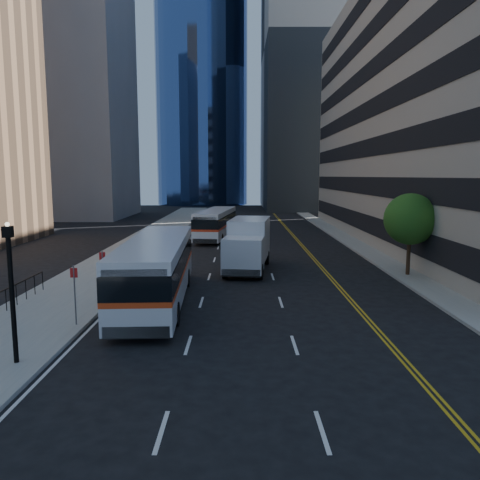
{
  "coord_description": "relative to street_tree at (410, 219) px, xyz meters",
  "views": [
    {
      "loc": [
        -1.54,
        -20.86,
        6.31
      ],
      "look_at": [
        -1.56,
        4.64,
        2.8
      ],
      "focal_mm": 35.0,
      "sensor_mm": 36.0,
      "label": 1
    }
  ],
  "objects": [
    {
      "name": "ground",
      "position": [
        -9.0,
        -8.0,
        -3.64
      ],
      "size": [
        160.0,
        160.0,
        0.0
      ],
      "primitive_type": "plane",
      "color": "black",
      "rests_on": "ground"
    },
    {
      "name": "sidewalk_west",
      "position": [
        -19.5,
        17.0,
        -3.57
      ],
      "size": [
        5.0,
        90.0,
        0.15
      ],
      "primitive_type": "cube",
      "color": "gray",
      "rests_on": "ground"
    },
    {
      "name": "sidewalk_east",
      "position": [
        -0.0,
        17.0,
        -3.57
      ],
      "size": [
        2.0,
        90.0,
        0.15
      ],
      "primitive_type": "cube",
      "color": "gray",
      "rests_on": "ground"
    },
    {
      "name": "office_tower_north",
      "position": [
        9.0,
        64.0,
        26.36
      ],
      "size": [
        30.0,
        28.0,
        60.0
      ],
      "primitive_type": "cube",
      "color": "gray",
      "rests_on": "ground"
    },
    {
      "name": "glass_tower",
      "position": [
        -19.0,
        77.0,
        36.36
      ],
      "size": [
        20.0,
        20.0,
        80.0
      ],
      "primitive_type": "cylinder",
      "color": "navy",
      "rests_on": "ground"
    },
    {
      "name": "midrise_west",
      "position": [
        -37.0,
        44.0,
        13.86
      ],
      "size": [
        18.0,
        18.0,
        35.0
      ],
      "primitive_type": "cube",
      "color": "gray",
      "rests_on": "ground"
    },
    {
      "name": "street_tree",
      "position": [
        0.0,
        0.0,
        0.0
      ],
      "size": [
        3.2,
        3.2,
        5.1
      ],
      "color": "#332114",
      "rests_on": "sidewalk_east"
    },
    {
      "name": "lamp_post",
      "position": [
        -18.0,
        -14.0,
        -0.92
      ],
      "size": [
        0.28,
        0.28,
        4.56
      ],
      "color": "black",
      "rests_on": "sidewalk_west"
    },
    {
      "name": "bus_front",
      "position": [
        -14.68,
        -6.08,
        -1.89
      ],
      "size": [
        3.28,
        12.53,
        3.2
      ],
      "rotation": [
        0.0,
        0.0,
        0.05
      ],
      "color": "silver",
      "rests_on": "ground"
    },
    {
      "name": "bus_rear",
      "position": [
        -13.0,
        18.02,
        -2.05
      ],
      "size": [
        3.86,
        11.5,
        2.91
      ],
      "rotation": [
        0.0,
        0.0,
        -0.13
      ],
      "color": "white",
      "rests_on": "ground"
    },
    {
      "name": "box_truck",
      "position": [
        -10.02,
        2.07,
        -1.85
      ],
      "size": [
        3.35,
        7.36,
        3.4
      ],
      "rotation": [
        0.0,
        0.0,
        -0.13
      ],
      "color": "silver",
      "rests_on": "ground"
    }
  ]
}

